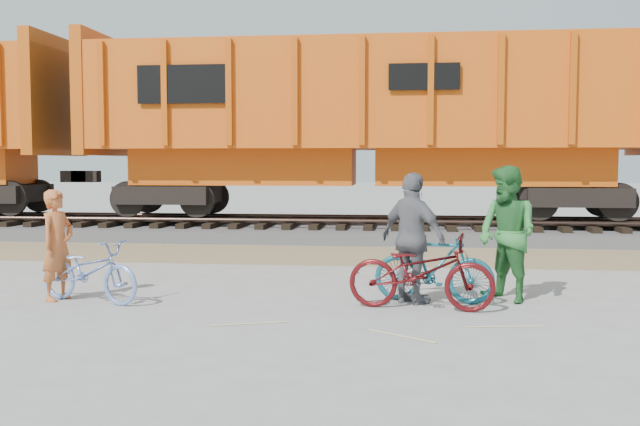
% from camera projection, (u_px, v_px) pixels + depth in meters
% --- Properties ---
extents(ground, '(120.00, 120.00, 0.00)m').
position_uv_depth(ground, '(339.00, 312.00, 9.08)').
color(ground, '#9E9E99').
rests_on(ground, ground).
extents(gravel_strip, '(120.00, 3.00, 0.02)m').
position_uv_depth(gravel_strip, '(362.00, 255.00, 14.53)').
color(gravel_strip, '#9E8A62').
rests_on(gravel_strip, ground).
extents(ballast_bed, '(120.00, 4.00, 0.30)m').
position_uv_depth(ballast_bed, '(370.00, 232.00, 17.99)').
color(ballast_bed, slate).
rests_on(ballast_bed, ground).
extents(track, '(120.00, 2.60, 0.24)m').
position_uv_depth(track, '(370.00, 219.00, 17.97)').
color(track, black).
rests_on(track, ballast_bed).
extents(hopper_car_center, '(14.00, 3.13, 4.65)m').
position_uv_depth(hopper_car_center, '(365.00, 118.00, 17.81)').
color(hopper_car_center, black).
rests_on(hopper_car_center, track).
extents(bicycle_blue, '(1.74, 1.07, 0.86)m').
position_uv_depth(bicycle_blue, '(89.00, 271.00, 9.70)').
color(bicycle_blue, '#7597D6').
rests_on(bicycle_blue, ground).
extents(bicycle_teal, '(1.69, 0.77, 0.98)m').
position_uv_depth(bicycle_teal, '(434.00, 267.00, 9.68)').
color(bicycle_teal, '#185E71').
rests_on(bicycle_teal, ground).
extents(bicycle_maroon, '(1.97, 0.93, 0.99)m').
position_uv_depth(bicycle_maroon, '(421.00, 272.00, 9.21)').
color(bicycle_maroon, '#510D10').
rests_on(bicycle_maroon, ground).
extents(person_solo, '(0.49, 0.63, 1.53)m').
position_uv_depth(person_solo, '(57.00, 245.00, 9.83)').
color(person_solo, '#C4612E').
rests_on(person_solo, ground).
extents(person_man, '(1.11, 1.15, 1.86)m').
position_uv_depth(person_man, '(507.00, 234.00, 9.73)').
color(person_man, '#307835').
rests_on(person_man, ground).
extents(person_woman, '(1.07, 1.01, 1.77)m').
position_uv_depth(person_woman, '(413.00, 238.00, 9.59)').
color(person_woman, slate).
rests_on(person_woman, ground).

